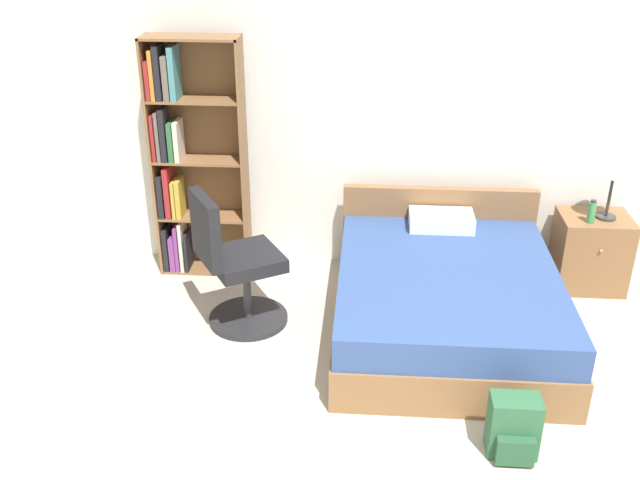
% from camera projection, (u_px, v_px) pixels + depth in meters
% --- Properties ---
extents(wall_back, '(9.00, 0.06, 2.60)m').
position_uv_depth(wall_back, '(399.00, 116.00, 5.66)').
color(wall_back, white).
rests_on(wall_back, ground_plane).
extents(bookshelf, '(0.74, 0.27, 1.95)m').
position_uv_depth(bookshelf, '(187.00, 160.00, 5.68)').
color(bookshelf, brown).
rests_on(bookshelf, ground_plane).
extents(bed, '(1.56, 1.92, 0.77)m').
position_uv_depth(bed, '(445.00, 296.00, 5.15)').
color(bed, brown).
rests_on(bed, ground_plane).
extents(office_chair, '(0.72, 0.68, 1.06)m').
position_uv_depth(office_chair, '(235.00, 267.00, 5.11)').
color(office_chair, '#232326').
rests_on(office_chair, ground_plane).
extents(nightstand, '(0.54, 0.46, 0.61)m').
position_uv_depth(nightstand, '(590.00, 252.00, 5.71)').
color(nightstand, brown).
rests_on(nightstand, ground_plane).
extents(table_lamp, '(0.27, 0.27, 0.56)m').
position_uv_depth(table_lamp, '(616.00, 165.00, 5.37)').
color(table_lamp, '#333333').
rests_on(table_lamp, nightstand).
extents(water_bottle, '(0.06, 0.06, 0.19)m').
position_uv_depth(water_bottle, '(592.00, 212.00, 5.45)').
color(water_bottle, '#3F8C4C').
rests_on(water_bottle, nightstand).
extents(backpack_green, '(0.28, 0.24, 0.37)m').
position_uv_depth(backpack_green, '(514.00, 428.00, 4.01)').
color(backpack_green, '#2D603D').
rests_on(backpack_green, ground_plane).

